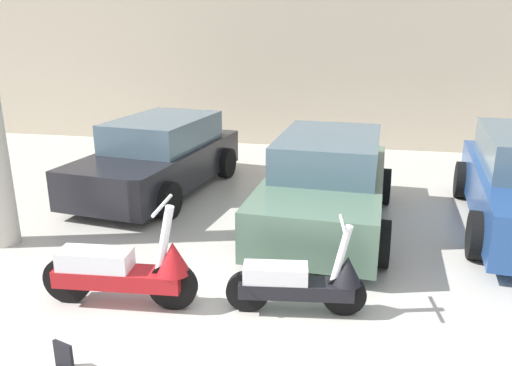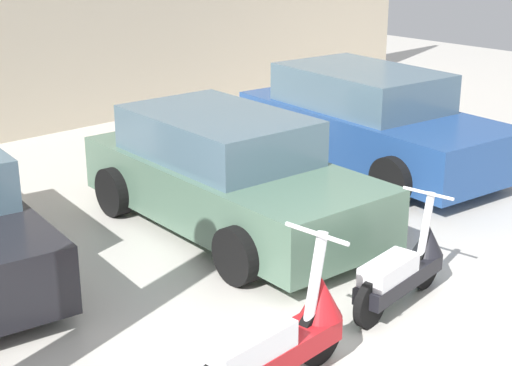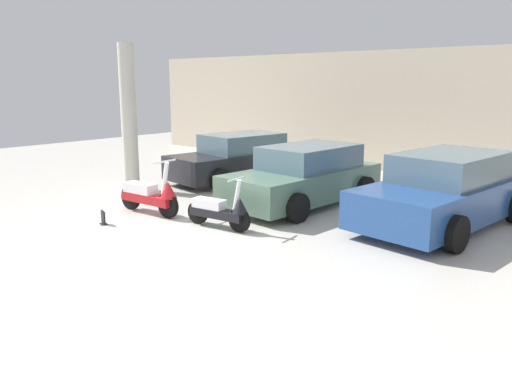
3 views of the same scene
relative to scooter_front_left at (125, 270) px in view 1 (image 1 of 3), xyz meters
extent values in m
cube|color=beige|center=(1.21, 7.71, 1.37)|extent=(19.60, 0.12, 3.55)
cylinder|color=black|center=(0.49, 0.04, -0.15)|extent=(0.51, 0.13, 0.51)
cylinder|color=black|center=(-0.63, -0.05, -0.15)|extent=(0.51, 0.13, 0.51)
cube|color=#B2191E|center=(-0.07, -0.01, -0.09)|extent=(1.34, 0.40, 0.18)
cube|color=white|center=(-0.31, -0.02, 0.10)|extent=(0.76, 0.35, 0.20)
cylinder|color=white|center=(0.43, 0.03, 0.36)|extent=(0.24, 0.10, 0.72)
cylinder|color=white|center=(0.43, 0.03, 0.72)|extent=(0.08, 0.59, 0.04)
cone|color=#B2191E|center=(0.51, 0.04, 0.17)|extent=(0.36, 0.36, 0.33)
cylinder|color=black|center=(2.20, 0.26, -0.19)|extent=(0.44, 0.13, 0.43)
cylinder|color=black|center=(1.24, 0.13, -0.19)|extent=(0.44, 0.13, 0.43)
cube|color=black|center=(1.72, 0.19, -0.13)|extent=(1.16, 0.41, 0.15)
cube|color=white|center=(1.52, 0.17, 0.03)|extent=(0.66, 0.33, 0.17)
cylinder|color=white|center=(2.15, 0.25, 0.25)|extent=(0.21, 0.10, 0.62)
cylinder|color=white|center=(2.15, 0.25, 0.56)|extent=(0.09, 0.50, 0.03)
cone|color=black|center=(2.21, 0.26, 0.09)|extent=(0.33, 0.33, 0.28)
cube|color=black|center=(-1.10, 3.69, 0.06)|extent=(2.04, 3.89, 0.62)
cube|color=slate|center=(-1.07, 3.91, 0.61)|extent=(1.63, 2.25, 0.49)
cylinder|color=black|center=(-0.46, 2.44, -0.12)|extent=(0.27, 0.59, 0.57)
cylinder|color=black|center=(-2.05, 2.66, -0.12)|extent=(0.27, 0.59, 0.57)
cylinder|color=black|center=(-0.15, 4.72, -0.12)|extent=(0.27, 0.59, 0.57)
cylinder|color=black|center=(-1.74, 4.94, -0.12)|extent=(0.27, 0.59, 0.57)
cube|color=#51705B|center=(1.86, 2.65, 0.07)|extent=(1.81, 3.87, 0.63)
cube|color=slate|center=(1.87, 2.88, 0.63)|extent=(1.51, 2.20, 0.49)
cylinder|color=black|center=(2.60, 1.43, -0.11)|extent=(0.23, 0.59, 0.58)
cylinder|color=black|center=(0.97, 1.53, -0.11)|extent=(0.23, 0.59, 0.58)
cylinder|color=black|center=(2.75, 3.77, -0.11)|extent=(0.23, 0.59, 0.58)
cylinder|color=black|center=(1.12, 3.87, -0.11)|extent=(0.23, 0.59, 0.58)
cylinder|color=black|center=(3.77, 1.87, -0.10)|extent=(0.28, 0.63, 0.61)
cylinder|color=black|center=(4.05, 4.33, -0.10)|extent=(0.28, 0.63, 0.61)
cube|color=black|center=(-0.08, -1.06, -0.27)|extent=(0.20, 0.09, 0.26)
camera|label=1|loc=(2.18, -4.23, 2.34)|focal=35.00mm
camera|label=2|loc=(-3.54, -3.58, 2.94)|focal=55.00mm
camera|label=3|loc=(8.03, -6.02, 2.23)|focal=35.00mm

